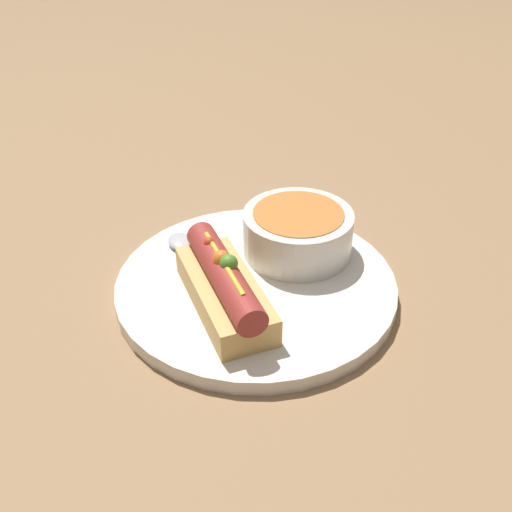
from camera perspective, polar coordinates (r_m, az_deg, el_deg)
ground_plane at (r=0.62m, az=0.00°, el=-3.40°), size 4.00×4.00×0.00m
dinner_plate at (r=0.62m, az=0.00°, el=-2.83°), size 0.29×0.29×0.02m
hot_dog at (r=0.57m, az=-3.02°, el=-2.92°), size 0.15×0.12×0.06m
soup_bowl at (r=0.64m, az=4.21°, el=2.32°), size 0.12×0.12×0.05m
spoon at (r=0.65m, az=-6.87°, el=0.31°), size 0.14×0.10×0.01m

